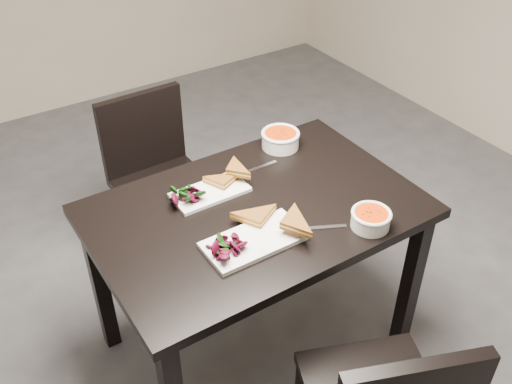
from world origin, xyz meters
TOP-DOWN VIEW (x-y plane):
  - ground at (0.00, 0.00)m, footprint 5.00×5.00m
  - table at (0.27, -0.12)m, footprint 1.20×0.80m
  - chair_far at (0.20, 0.67)m, footprint 0.43×0.43m
  - plate_near at (0.16, -0.28)m, footprint 0.35×0.18m
  - sandwich_near at (0.22, -0.26)m, footprint 0.22×0.20m
  - salad_near at (0.06, -0.28)m, footprint 0.11×0.10m
  - soup_bowl_near at (0.55, -0.43)m, footprint 0.14×0.14m
  - cutlery_near at (0.40, -0.34)m, footprint 0.17×0.09m
  - plate_far at (0.17, 0.05)m, footprint 0.29×0.14m
  - sandwich_far at (0.23, 0.03)m, footprint 0.18×0.16m
  - salad_far at (0.07, 0.05)m, footprint 0.09×0.08m
  - soup_bowl_far at (0.58, 0.18)m, footprint 0.16×0.16m
  - cutlery_far at (0.41, 0.10)m, footprint 0.18×0.02m

SIDE VIEW (x-z plane):
  - ground at x=0.00m, z-range 0.00..0.00m
  - chair_far at x=0.20m, z-range 0.06..0.91m
  - table at x=0.27m, z-range 0.28..1.03m
  - cutlery_near at x=0.40m, z-range 0.75..0.75m
  - cutlery_far at x=0.41m, z-range 0.75..0.75m
  - plate_far at x=0.17m, z-range 0.75..0.76m
  - plate_near at x=0.16m, z-range 0.75..0.77m
  - salad_far at x=0.07m, z-range 0.76..0.80m
  - soup_bowl_near at x=0.55m, z-range 0.75..0.82m
  - sandwich_far at x=0.23m, z-range 0.76..0.81m
  - soup_bowl_far at x=0.58m, z-range 0.75..0.83m
  - salad_near at x=0.06m, z-range 0.77..0.82m
  - sandwich_near at x=0.22m, z-range 0.77..0.82m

